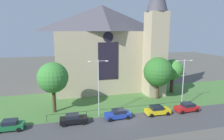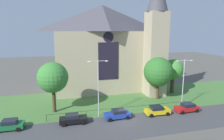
{
  "view_description": "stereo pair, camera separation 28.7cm",
  "coord_description": "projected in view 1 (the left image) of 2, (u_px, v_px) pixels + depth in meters",
  "views": [
    {
      "loc": [
        -9.42,
        -28.52,
        14.02
      ],
      "look_at": [
        0.28,
        8.0,
        6.67
      ],
      "focal_mm": 32.13,
      "sensor_mm": 36.0,
      "label": 1
    },
    {
      "loc": [
        -9.14,
        -28.59,
        14.02
      ],
      "look_at": [
        0.28,
        8.0,
        6.67
      ],
      "focal_mm": 32.13,
      "sensor_mm": 36.0,
      "label": 2
    }
  ],
  "objects": [
    {
      "name": "parked_car_red",
      "position": [
        187.0,
        107.0,
        35.53
      ],
      "size": [
        4.26,
        2.15,
        1.51
      ],
      "rotation": [
        0.0,
        0.0,
        3.18
      ],
      "color": "#B21919",
      "rests_on": "ground"
    },
    {
      "name": "grass_verge",
      "position": [
        111.0,
        103.0,
        39.7
      ],
      "size": [
        120.0,
        20.0,
        0.01
      ],
      "primitive_type": "cube",
      "color": "#477538",
      "rests_on": "ground"
    },
    {
      "name": "church_building",
      "position": [
        106.0,
        47.0,
        47.78
      ],
      "size": [
        23.2,
        16.2,
        26.0
      ],
      "color": "tan",
      "rests_on": "ground"
    },
    {
      "name": "parked_car_green",
      "position": [
        9.0,
        125.0,
        28.71
      ],
      "size": [
        4.26,
        2.13,
        1.51
      ],
      "rotation": [
        0.0,
        0.0,
        3.11
      ],
      "color": "#196033",
      "rests_on": "ground"
    },
    {
      "name": "tree_left_near",
      "position": [
        53.0,
        78.0,
        34.17
      ],
      "size": [
        5.28,
        5.28,
        8.88
      ],
      "color": "#423021",
      "rests_on": "ground"
    },
    {
      "name": "streetlamp_near",
      "position": [
        99.0,
        82.0,
        32.38
      ],
      "size": [
        3.37,
        0.26,
        9.55
      ],
      "color": "#B2B2B7",
      "rests_on": "ground"
    },
    {
      "name": "streetlamp_far",
      "position": [
        183.0,
        78.0,
        36.39
      ],
      "size": [
        3.37,
        0.26,
        9.06
      ],
      "color": "#B2B2B7",
      "rests_on": "ground"
    },
    {
      "name": "parked_car_black",
      "position": [
        73.0,
        119.0,
        30.79
      ],
      "size": [
        4.24,
        2.1,
        1.51
      ],
      "rotation": [
        0.0,
        0.0,
        -0.02
      ],
      "color": "black",
      "rests_on": "ground"
    },
    {
      "name": "tree_right_far",
      "position": [
        173.0,
        70.0,
        45.87
      ],
      "size": [
        4.69,
        4.69,
        7.74
      ],
      "color": "#423021",
      "rests_on": "ground"
    },
    {
      "name": "iron_railing",
      "position": [
        123.0,
        108.0,
        34.48
      ],
      "size": [
        25.09,
        0.07,
        1.13
      ],
      "color": "black",
      "rests_on": "ground"
    },
    {
      "name": "ground",
      "position": [
        108.0,
        100.0,
        41.6
      ],
      "size": [
        160.0,
        160.0,
        0.0
      ],
      "primitive_type": "plane",
      "color": "#56544C"
    },
    {
      "name": "tree_right_near",
      "position": [
        158.0,
        72.0,
        41.17
      ],
      "size": [
        6.01,
        6.01,
        8.82
      ],
      "color": "#4C3823",
      "rests_on": "ground"
    },
    {
      "name": "road_asphalt",
      "position": [
        127.0,
        126.0,
        30.21
      ],
      "size": [
        120.0,
        8.0,
        0.01
      ],
      "primitive_type": "cube",
      "color": "#424244",
      "rests_on": "ground"
    },
    {
      "name": "parked_car_yellow",
      "position": [
        157.0,
        110.0,
        34.19
      ],
      "size": [
        4.24,
        2.11,
        1.51
      ],
      "rotation": [
        0.0,
        0.0,
        -0.02
      ],
      "color": "gold",
      "rests_on": "ground"
    },
    {
      "name": "parked_car_blue",
      "position": [
        118.0,
        114.0,
        32.61
      ],
      "size": [
        4.27,
        2.17,
        1.51
      ],
      "rotation": [
        0.0,
        0.0,
        3.18
      ],
      "color": "#1E3899",
      "rests_on": "ground"
    }
  ]
}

